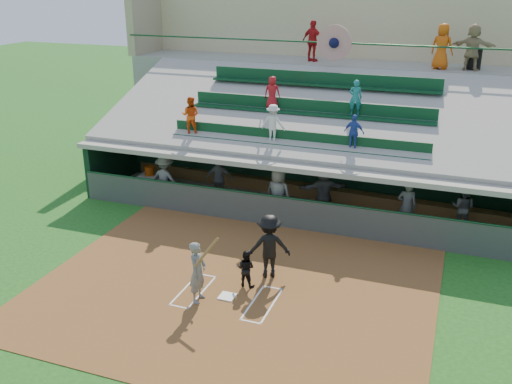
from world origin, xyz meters
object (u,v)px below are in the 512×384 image
(catcher, at_px, (246,268))
(water_cooler, at_px, (149,171))
(home_plate, at_px, (227,296))
(batter_at_plate, at_px, (198,272))
(white_table, at_px, (150,183))
(trash_bin, at_px, (474,59))

(catcher, bearing_deg, water_cooler, -36.56)
(home_plate, bearing_deg, catcher, 71.13)
(batter_at_plate, relative_size, water_cooler, 5.37)
(home_plate, xyz_separation_m, white_table, (-6.08, 6.41, 0.37))
(water_cooler, bearing_deg, home_plate, -46.51)
(batter_at_plate, distance_m, white_table, 8.71)
(trash_bin, bearing_deg, water_cooler, -149.69)
(trash_bin, bearing_deg, home_plate, -113.22)
(home_plate, relative_size, batter_at_plate, 0.22)
(batter_at_plate, bearing_deg, home_plate, 31.19)
(batter_at_plate, bearing_deg, water_cooler, 128.48)
(home_plate, relative_size, water_cooler, 1.18)
(home_plate, height_order, trash_bin, trash_bin)
(white_table, relative_size, water_cooler, 2.26)
(home_plate, xyz_separation_m, trash_bin, (5.68, 13.23, 4.99))
(catcher, relative_size, trash_bin, 1.29)
(batter_at_plate, xyz_separation_m, trash_bin, (6.34, 13.63, 4.13))
(batter_at_plate, relative_size, catcher, 1.79)
(home_plate, bearing_deg, water_cooler, 133.49)
(home_plate, relative_size, trash_bin, 0.51)
(white_table, distance_m, water_cooler, 0.54)
(water_cooler, height_order, trash_bin, trash_bin)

